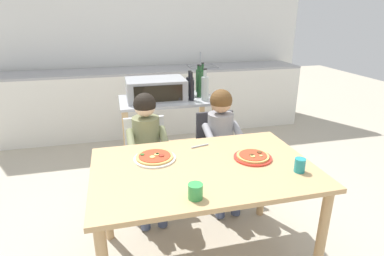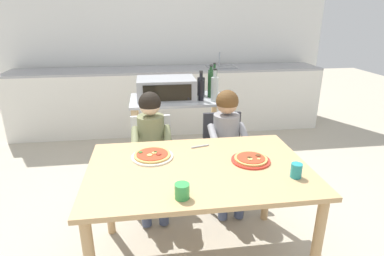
{
  "view_description": "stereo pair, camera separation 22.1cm",
  "coord_description": "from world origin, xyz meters",
  "views": [
    {
      "loc": [
        -0.51,
        -1.71,
        1.66
      ],
      "look_at": [
        0.0,
        0.3,
        0.89
      ],
      "focal_mm": 29.38,
      "sensor_mm": 36.0,
      "label": 1
    },
    {
      "loc": [
        -0.29,
        -1.75,
        1.66
      ],
      "look_at": [
        0.0,
        0.3,
        0.89
      ],
      "focal_mm": 29.38,
      "sensor_mm": 36.0,
      "label": 2
    }
  ],
  "objects": [
    {
      "name": "pizza_plate_red_rimmed",
      "position": [
        0.35,
        0.03,
        0.76
      ],
      "size": [
        0.25,
        0.25,
        0.03
      ],
      "color": "red",
      "rests_on": "dining_table"
    },
    {
      "name": "dining_chair_right",
      "position": [
        0.35,
        0.75,
        0.48
      ],
      "size": [
        0.36,
        0.36,
        0.81
      ],
      "color": "#333338",
      "rests_on": "ground"
    },
    {
      "name": "ground_plane",
      "position": [
        0.0,
        1.23,
        0.0
      ],
      "size": [
        12.28,
        12.28,
        0.0
      ],
      "primitive_type": "plane",
      "color": "#B7AD99"
    },
    {
      "name": "serving_spoon",
      "position": [
        0.06,
        0.3,
        0.75
      ],
      "size": [
        0.14,
        0.04,
        0.01
      ],
      "primitive_type": "cylinder",
      "rotation": [
        0.0,
        1.57,
        0.23
      ],
      "color": "#B7BABF",
      "rests_on": "dining_table"
    },
    {
      "name": "bottle_dark_olive_oil",
      "position": [
        0.21,
        1.14,
        0.97
      ],
      "size": [
        0.05,
        0.05,
        0.27
      ],
      "color": "black",
      "rests_on": "kitchen_island_cart"
    },
    {
      "name": "back_wall_tiled",
      "position": [
        0.0,
        3.13,
        1.35
      ],
      "size": [
        4.87,
        0.12,
        2.7
      ],
      "color": "white",
      "rests_on": "ground"
    },
    {
      "name": "child_in_grey_shirt",
      "position": [
        0.35,
        0.63,
        0.67
      ],
      "size": [
        0.32,
        0.42,
        1.04
      ],
      "color": "#424C6B",
      "rests_on": "ground"
    },
    {
      "name": "kitchen_island_cart",
      "position": [
        -0.01,
        1.25,
        0.57
      ],
      "size": [
        0.92,
        0.54,
        0.86
      ],
      "color": "#B7BABF",
      "rests_on": "ground"
    },
    {
      "name": "child_in_olive_shirt",
      "position": [
        -0.29,
        0.63,
        0.67
      ],
      "size": [
        0.32,
        0.42,
        1.05
      ],
      "color": "#424C6B",
      "rests_on": "ground"
    },
    {
      "name": "dining_table",
      "position": [
        0.0,
        0.0,
        0.65
      ],
      "size": [
        1.39,
        0.91,
        0.74
      ],
      "color": "tan",
      "rests_on": "ground"
    },
    {
      "name": "bottle_clear_vinegar",
      "position": [
        0.36,
        1.46,
        0.98
      ],
      "size": [
        0.06,
        0.06,
        0.29
      ],
      "color": "#1E4723",
      "rests_on": "kitchen_island_cart"
    },
    {
      "name": "bottle_slim_sauce",
      "position": [
        0.24,
        1.34,
        0.96
      ],
      "size": [
        0.08,
        0.08,
        0.25
      ],
      "color": "black",
      "rests_on": "kitchen_island_cart"
    },
    {
      "name": "bottle_tall_green_wine",
      "position": [
        0.33,
        1.11,
        0.98
      ],
      "size": [
        0.07,
        0.07,
        0.31
      ],
      "color": "#ADB7B2",
      "rests_on": "kitchen_island_cart"
    },
    {
      "name": "bottle_squat_spirits",
      "position": [
        0.38,
        1.35,
        0.99
      ],
      "size": [
        0.06,
        0.06,
        0.32
      ],
      "color": "#1E4723",
      "rests_on": "kitchen_island_cart"
    },
    {
      "name": "dining_chair_left",
      "position": [
        -0.29,
        0.75,
        0.48
      ],
      "size": [
        0.36,
        0.36,
        0.81
      ],
      "color": "silver",
      "rests_on": "ground"
    },
    {
      "name": "kitchen_counter",
      "position": [
        0.0,
        2.72,
        0.45
      ],
      "size": [
        4.39,
        0.6,
        1.11
      ],
      "color": "silver",
      "rests_on": "ground"
    },
    {
      "name": "pizza_plate_white",
      "position": [
        -0.29,
        0.17,
        0.76
      ],
      "size": [
        0.28,
        0.28,
        0.03
      ],
      "color": "white",
      "rests_on": "dining_table"
    },
    {
      "name": "toaster_oven",
      "position": [
        -0.12,
        1.27,
        0.96
      ],
      "size": [
        0.56,
        0.39,
        0.2
      ],
      "color": "#999BA0",
      "rests_on": "kitchen_island_cart"
    },
    {
      "name": "drinking_cup_teal",
      "position": [
        0.55,
        -0.21,
        0.79
      ],
      "size": [
        0.07,
        0.07,
        0.09
      ],
      "primitive_type": "cylinder",
      "color": "teal",
      "rests_on": "dining_table"
    },
    {
      "name": "bottle_brown_beer",
      "position": [
        0.32,
        1.26,
        0.99
      ],
      "size": [
        0.06,
        0.06,
        0.32
      ],
      "color": "#1E4723",
      "rests_on": "kitchen_island_cart"
    },
    {
      "name": "drinking_cup_green",
      "position": [
        -0.14,
        -0.34,
        0.78
      ],
      "size": [
        0.08,
        0.08,
        0.08
      ],
      "primitive_type": "cylinder",
      "color": "green",
      "rests_on": "dining_table"
    }
  ]
}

